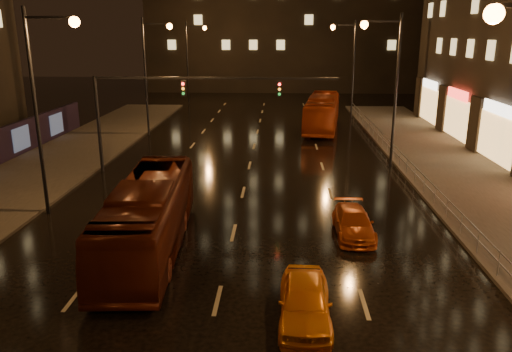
{
  "coord_description": "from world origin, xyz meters",
  "views": [
    {
      "loc": [
        2.07,
        -11.17,
        8.88
      ],
      "look_at": [
        1.0,
        10.78,
        2.5
      ],
      "focal_mm": 35.0,
      "sensor_mm": 36.0,
      "label": 1
    }
  ],
  "objects_px": {
    "taxi_near": "(305,301)",
    "taxi_far": "(353,223)",
    "bus_red": "(149,216)",
    "bus_curb": "(322,112)"
  },
  "relations": [
    {
      "from": "bus_red",
      "to": "bus_curb",
      "type": "distance_m",
      "value": 29.04
    },
    {
      "from": "bus_red",
      "to": "taxi_far",
      "type": "relative_size",
      "value": 2.69
    },
    {
      "from": "bus_curb",
      "to": "taxi_far",
      "type": "distance_m",
      "value": 25.52
    },
    {
      "from": "taxi_near",
      "to": "taxi_far",
      "type": "xyz_separation_m",
      "value": [
        2.51,
        7.12,
        -0.11
      ]
    },
    {
      "from": "bus_red",
      "to": "taxi_far",
      "type": "xyz_separation_m",
      "value": [
        8.77,
        2.0,
        -0.93
      ]
    },
    {
      "from": "taxi_near",
      "to": "bus_curb",
      "type": "bearing_deg",
      "value": 86.06
    },
    {
      "from": "bus_curb",
      "to": "taxi_far",
      "type": "height_order",
      "value": "bus_curb"
    },
    {
      "from": "bus_curb",
      "to": "taxi_near",
      "type": "relative_size",
      "value": 2.82
    },
    {
      "from": "bus_curb",
      "to": "taxi_near",
      "type": "xyz_separation_m",
      "value": [
        -3.07,
        -32.61,
        -0.9
      ]
    },
    {
      "from": "taxi_near",
      "to": "bus_red",
      "type": "bearing_deg",
      "value": 142.19
    }
  ]
}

